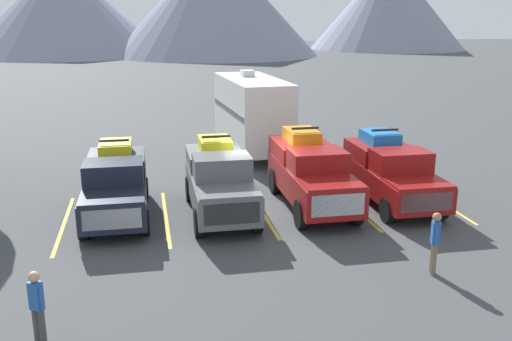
% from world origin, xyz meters
% --- Properties ---
extents(ground_plane, '(240.00, 240.00, 0.00)m').
position_xyz_m(ground_plane, '(0.00, 0.00, 0.00)').
color(ground_plane, '#3F4244').
extents(pickup_truck_a, '(2.17, 5.42, 2.48)m').
position_xyz_m(pickup_truck_a, '(-4.94, 0.12, 1.13)').
color(pickup_truck_a, black).
rests_on(pickup_truck_a, ground).
extents(pickup_truck_b, '(2.13, 5.28, 2.59)m').
position_xyz_m(pickup_truck_b, '(-1.46, -0.43, 1.21)').
color(pickup_truck_b, '#595B60').
rests_on(pickup_truck_b, ground).
extents(pickup_truck_c, '(2.16, 5.66, 2.71)m').
position_xyz_m(pickup_truck_c, '(1.84, -0.21, 1.25)').
color(pickup_truck_c, maroon).
rests_on(pickup_truck_c, ground).
extents(pickup_truck_d, '(2.20, 5.22, 2.58)m').
position_xyz_m(pickup_truck_d, '(4.82, -0.39, 1.17)').
color(pickup_truck_d, maroon).
rests_on(pickup_truck_d, ground).
extents(lot_stripe_a, '(0.12, 5.50, 0.01)m').
position_xyz_m(lot_stripe_a, '(-6.66, -0.48, 0.00)').
color(lot_stripe_a, gold).
rests_on(lot_stripe_a, ground).
extents(lot_stripe_b, '(0.12, 5.50, 0.01)m').
position_xyz_m(lot_stripe_b, '(-3.33, -0.48, 0.00)').
color(lot_stripe_b, gold).
rests_on(lot_stripe_b, ground).
extents(lot_stripe_c, '(0.12, 5.50, 0.01)m').
position_xyz_m(lot_stripe_c, '(0.00, -0.48, 0.00)').
color(lot_stripe_c, gold).
rests_on(lot_stripe_c, ground).
extents(lot_stripe_d, '(0.12, 5.50, 0.01)m').
position_xyz_m(lot_stripe_d, '(3.33, -0.48, 0.00)').
color(lot_stripe_d, gold).
rests_on(lot_stripe_d, ground).
extents(lot_stripe_e, '(0.12, 5.50, 0.01)m').
position_xyz_m(lot_stripe_e, '(6.66, -0.48, 0.00)').
color(lot_stripe_e, gold).
rests_on(lot_stripe_e, ground).
extents(camper_trailer_a, '(2.86, 7.73, 4.00)m').
position_xyz_m(camper_trailer_a, '(1.27, 7.76, 2.10)').
color(camper_trailer_a, white).
rests_on(camper_trailer_a, ground).
extents(person_a, '(0.33, 0.30, 1.68)m').
position_xyz_m(person_a, '(-6.24, -7.76, 0.97)').
color(person_a, '#3F3F42').
rests_on(person_a, ground).
extents(person_b, '(0.26, 0.37, 1.72)m').
position_xyz_m(person_b, '(3.44, -6.25, 0.99)').
color(person_b, '#726047').
rests_on(person_b, ground).
extents(mountain_ridge, '(122.36, 41.67, 17.72)m').
position_xyz_m(mountain_ridge, '(-1.56, 81.21, 7.59)').
color(mountain_ridge, gray).
rests_on(mountain_ridge, ground).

